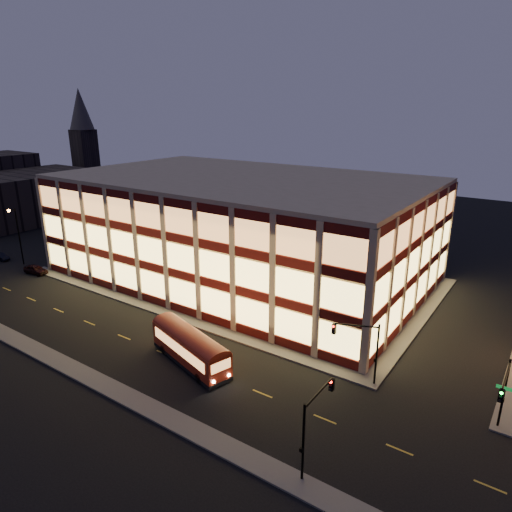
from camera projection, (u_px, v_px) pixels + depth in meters
The scene contains 15 objects.
ground at pixel (177, 321), 52.91m from camera, with size 200.00×200.00×0.00m, color black.
sidewalk_office_south at pixel (164, 311), 55.28m from camera, with size 54.00×2.00×0.15m, color #514F4C.
sidewalk_office_east at pixel (420, 317), 53.84m from camera, with size 2.00×30.00×0.15m, color #514F4C.
sidewalk_near at pixel (79, 372), 42.71m from camera, with size 100.00×2.00×0.15m, color #514F4C.
office_building at pixel (242, 227), 65.44m from camera, with size 50.45×30.45×14.50m.
bg_building_a at pixel (25, 197), 98.74m from camera, with size 18.00×28.00×10.00m, color #2D2621.
church_tower at pixel (87, 165), 119.01m from camera, with size 5.00×5.00×18.00m, color #2D2621.
church_spire at pixel (80, 109), 114.61m from camera, with size 6.00×6.00×10.00m, color #4C473F.
traffic_signal_far at pixel (361, 342), 39.87m from camera, with size 3.79×1.87×6.00m.
traffic_signal_right at pixel (504, 391), 33.13m from camera, with size 1.20×4.37×6.00m.
traffic_signal_near at pixel (314, 417), 30.35m from camera, with size 0.32×4.45×6.00m.
street_lamp_a at pixel (17, 231), 70.10m from camera, with size 0.44×1.22×9.02m.
trolley_bus at pixel (190, 346), 43.72m from camera, with size 10.60×5.38×3.49m.
parked_car_0 at pixel (36, 269), 67.67m from camera, with size 1.59×3.96×1.35m, color black.
parked_car_1 at pixel (1, 257), 73.75m from camera, with size 1.18×3.37×1.11m, color black.
Camera 1 is at (34.70, -34.22, 23.83)m, focal length 32.00 mm.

